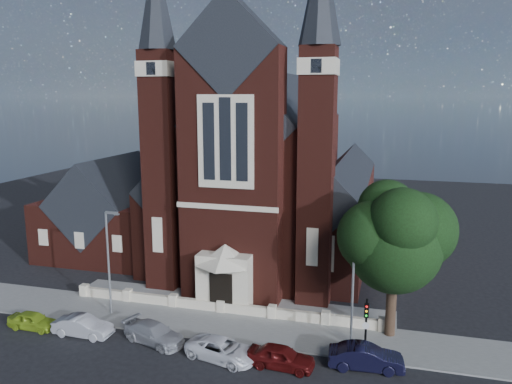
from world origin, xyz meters
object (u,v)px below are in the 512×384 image
car_lime_van (33,321)px  car_silver_b (154,333)px  car_white_suv (222,349)px  car_silver_a (83,326)px  car_navy (366,357)px  parish_hall (113,215)px  car_dark_red (281,357)px  street_lamp_left (109,257)px  street_tree (396,241)px  street_lamp_right (354,280)px  traffic_signal (366,321)px  church (272,175)px

car_lime_van → car_silver_b: car_silver_b is taller
car_silver_b → car_white_suv: size_ratio=0.98×
car_silver_a → car_navy: 19.19m
parish_hall → car_dark_red: size_ratio=2.93×
car_white_suv → car_navy: size_ratio=1.04×
car_silver_b → car_white_suv: (5.11, -0.83, -0.01)m
parish_hall → car_silver_a: 19.55m
street_lamp_left → car_white_suv: street_lamp_left is taller
street_tree → street_lamp_right: 3.84m
street_lamp_right → traffic_signal: street_lamp_right is taller
car_navy → car_silver_a: bearing=87.3°
church → car_dark_red: (6.11, -22.93, -7.48)m
church → street_lamp_right: bearing=-62.0°
parish_hall → street_lamp_left: bearing=-60.0°
church → street_lamp_right: church is taller
car_dark_red → car_silver_a: bearing=92.1°
street_lamp_right → car_lime_van: (-22.21, -3.56, -3.98)m
traffic_signal → car_dark_red: traffic_signal is taller
street_lamp_right → car_white_suv: (-7.79, -3.99, -3.94)m
traffic_signal → car_lime_van: size_ratio=1.10×
church → parish_hall: size_ratio=2.86×
street_lamp_left → car_lime_van: size_ratio=2.23×
car_dark_red → car_white_suv: bearing=93.9°
car_dark_red → car_navy: 5.16m
street_lamp_left → car_lime_van: 6.80m
church → car_lime_van: 26.66m
church → car_white_suv: (2.30, -22.93, -7.53)m
street_tree → street_lamp_left: bearing=-175.2°
street_tree → car_silver_b: size_ratio=2.31×
car_silver_b → church: bearing=10.6°
street_lamp_right → car_lime_van: 22.85m
parish_hall → car_dark_red: parish_hall is taller
street_lamp_left → street_lamp_right: 18.00m
street_lamp_left → car_dark_red: 15.09m
church → car_lime_van: bearing=-118.3°
car_navy → street_lamp_left: bearing=76.7°
traffic_signal → car_dark_red: size_ratio=0.96×
car_dark_red → parish_hall: bearing=54.7°
church → car_white_suv: 24.24m
car_white_suv → car_dark_red: car_dark_red is taller
street_lamp_left → car_silver_a: size_ratio=1.92×
traffic_signal → car_white_suv: size_ratio=0.84×
street_lamp_right → street_tree: bearing=34.3°
car_lime_van → car_silver_b: size_ratio=0.78×
street_tree → church: bearing=126.2°
car_silver_a → car_silver_b: car_silver_a is taller
street_lamp_left → street_lamp_right: same height
traffic_signal → car_silver_a: size_ratio=0.95×
car_dark_red → street_lamp_right: bearing=-41.1°
church → car_lime_van: size_ratio=9.62×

